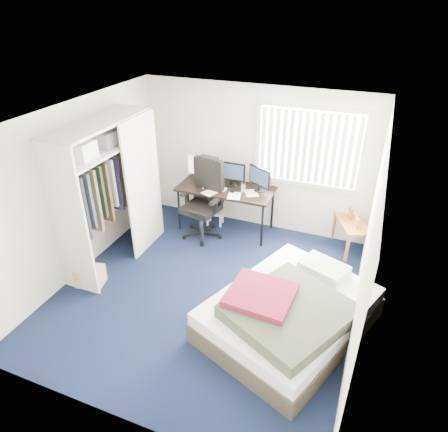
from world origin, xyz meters
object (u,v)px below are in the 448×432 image
Objects in this scene: desk at (227,186)px; office_chair at (204,207)px; nightstand at (351,225)px; bed at (288,312)px.

office_chair is at bearing -131.42° from desk.
nightstand is (2.41, 0.41, -0.07)m from office_chair.
desk is at bearing 48.58° from office_chair.
nightstand is at bearing 76.81° from bed.
desk is 0.66× the size of bed.
office_chair is at bearing -170.27° from nightstand.
nightstand is at bearing 2.47° from desk.
nightstand is (2.13, 0.09, -0.37)m from desk.
nightstand is 2.21m from bed.
nightstand is 0.34× the size of bed.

